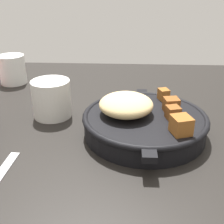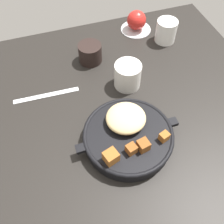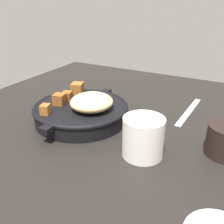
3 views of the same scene
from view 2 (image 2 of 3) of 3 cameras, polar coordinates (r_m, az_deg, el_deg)
The scene contains 8 objects.
ground_plane at distance 79.46cm, azimuth 1.21°, elevation -1.74°, with size 102.69×95.61×2.40cm, color black.
cast_iron_skillet at distance 71.73cm, azimuth 3.46°, elevation -5.00°, with size 29.17×24.83×8.12cm.
saucer_plate at distance 109.21cm, azimuth 5.21°, elevation 17.60°, with size 11.86×11.86×0.60cm, color #B7BABF.
red_apple at distance 106.93cm, azimuth 5.38°, elevation 19.33°, with size 7.38×7.38×7.38cm, color red.
butter_knife at distance 86.21cm, azimuth -14.12°, elevation 3.58°, with size 20.83×1.60×0.36cm, color silver.
ceramic_mug_white at distance 84.02cm, azimuth 3.43°, elevation 7.97°, with size 8.52×8.52×8.41cm, color silver.
white_creamer_pitcher at distance 103.17cm, azimuth 11.72°, elevation 16.92°, with size 7.58×7.58×8.35cm, color white.
coffee_mug_dark at distance 93.29cm, azimuth -4.79°, elevation 12.71°, with size 8.10×8.10×6.65cm, color black.
Camera 2 is at (-15.78, -42.35, 64.16)cm, focal length 41.87 mm.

